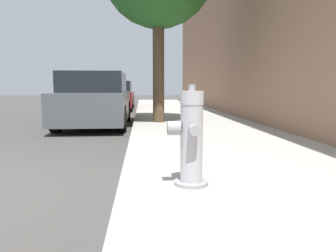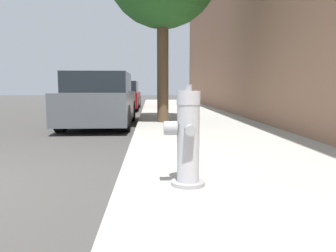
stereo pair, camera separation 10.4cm
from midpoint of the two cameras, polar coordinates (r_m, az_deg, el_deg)
sidewalk_slab at (r=3.53m, az=18.22°, el=-9.41°), size 3.07×40.00×0.16m
fire_hydrant at (r=2.95m, az=4.40°, el=-2.29°), size 0.37×0.40×0.91m
parked_car_near at (r=8.93m, az=-11.37°, el=4.36°), size 1.71×3.89×1.42m
parked_car_mid at (r=15.58m, az=-8.26°, el=5.23°), size 1.88×4.50×1.31m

